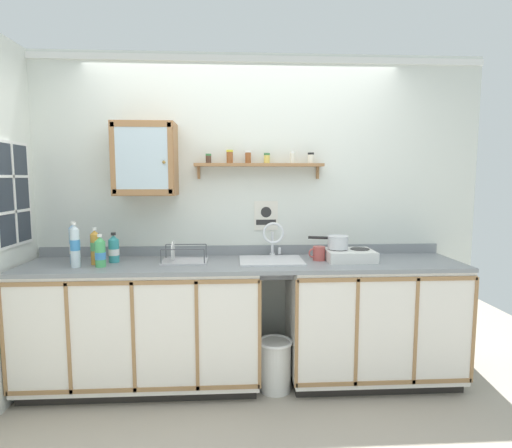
% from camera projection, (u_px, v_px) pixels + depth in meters
% --- Properties ---
extents(floor, '(6.34, 6.34, 0.00)m').
position_uv_depth(floor, '(246.00, 411.00, 2.86)').
color(floor, '#9E9384').
rests_on(floor, ground).
extents(back_wall, '(3.94, 0.07, 2.59)m').
position_uv_depth(back_wall, '(243.00, 214.00, 3.43)').
color(back_wall, silver).
rests_on(back_wall, ground).
extents(lower_cabinet_run, '(1.77, 0.63, 0.94)m').
position_uv_depth(lower_cabinet_run, '(143.00, 327.00, 3.16)').
color(lower_cabinet_run, black).
rests_on(lower_cabinet_run, ground).
extents(lower_cabinet_run_right, '(1.32, 0.63, 0.94)m').
position_uv_depth(lower_cabinet_run_right, '(372.00, 322.00, 3.26)').
color(lower_cabinet_run_right, black).
rests_on(lower_cabinet_run_right, ground).
extents(countertop, '(3.30, 0.65, 0.03)m').
position_uv_depth(countertop, '(244.00, 264.00, 3.14)').
color(countertop, gray).
rests_on(countertop, lower_cabinet_run).
extents(backsplash, '(3.30, 0.02, 0.08)m').
position_uv_depth(backsplash, '(243.00, 250.00, 3.43)').
color(backsplash, gray).
rests_on(backsplash, countertop).
extents(sink, '(0.48, 0.42, 0.40)m').
position_uv_depth(sink, '(272.00, 262.00, 3.20)').
color(sink, silver).
rests_on(sink, countertop).
extents(hot_plate_stove, '(0.36, 0.30, 0.09)m').
position_uv_depth(hot_plate_stove, '(349.00, 255.00, 3.19)').
color(hot_plate_stove, silver).
rests_on(hot_plate_stove, countertop).
extents(saucepan, '(0.31, 0.16, 0.10)m').
position_uv_depth(saucepan, '(337.00, 242.00, 3.20)').
color(saucepan, silver).
rests_on(saucepan, hot_plate_stove).
extents(bottle_juice_amber_0, '(0.07, 0.07, 0.27)m').
position_uv_depth(bottle_juice_amber_0, '(95.00, 247.00, 3.04)').
color(bottle_juice_amber_0, gold).
rests_on(bottle_juice_amber_0, countertop).
extents(bottle_detergent_teal_1, '(0.08, 0.08, 0.23)m').
position_uv_depth(bottle_detergent_teal_1, '(114.00, 249.00, 3.13)').
color(bottle_detergent_teal_1, teal).
rests_on(bottle_detergent_teal_1, countertop).
extents(bottle_water_blue_2, '(0.06, 0.06, 0.32)m').
position_uv_depth(bottle_water_blue_2, '(74.00, 245.00, 3.07)').
color(bottle_water_blue_2, '#8CB7E0').
rests_on(bottle_water_blue_2, countertop).
extents(bottle_soda_green_3, '(0.08, 0.08, 0.24)m').
position_uv_depth(bottle_soda_green_3, '(100.00, 253.00, 2.96)').
color(bottle_soda_green_3, '#4CB266').
rests_on(bottle_soda_green_3, countertop).
extents(bottle_water_clear_4, '(0.07, 0.07, 0.32)m').
position_uv_depth(bottle_water_clear_4, '(75.00, 246.00, 2.95)').
color(bottle_water_clear_4, silver).
rests_on(bottle_water_clear_4, countertop).
extents(bottle_opaque_white_5, '(0.06, 0.06, 0.22)m').
position_uv_depth(bottle_opaque_white_5, '(98.00, 249.00, 3.16)').
color(bottle_opaque_white_5, white).
rests_on(bottle_opaque_white_5, countertop).
extents(dish_rack, '(0.34, 0.25, 0.16)m').
position_uv_depth(dish_rack, '(183.00, 259.00, 3.14)').
color(dish_rack, '#B2B2B7').
rests_on(dish_rack, countertop).
extents(mug, '(0.14, 0.10, 0.11)m').
position_uv_depth(mug, '(319.00, 253.00, 3.21)').
color(mug, '#B24C47').
rests_on(mug, countertop).
extents(wall_cabinet, '(0.47, 0.30, 0.56)m').
position_uv_depth(wall_cabinet, '(145.00, 159.00, 3.18)').
color(wall_cabinet, '#996B42').
extents(spice_shelf, '(1.03, 0.14, 0.23)m').
position_uv_depth(spice_shelf, '(259.00, 163.00, 3.30)').
color(spice_shelf, '#996B42').
extents(warning_sign, '(0.19, 0.01, 0.24)m').
position_uv_depth(warning_sign, '(266.00, 216.00, 3.42)').
color(warning_sign, silver).
extents(window, '(0.03, 0.71, 0.76)m').
position_uv_depth(window, '(3.00, 195.00, 2.84)').
color(window, '#262D38').
extents(trash_bin, '(0.26, 0.26, 0.39)m').
position_uv_depth(trash_bin, '(275.00, 364.00, 3.12)').
color(trash_bin, silver).
rests_on(trash_bin, ground).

